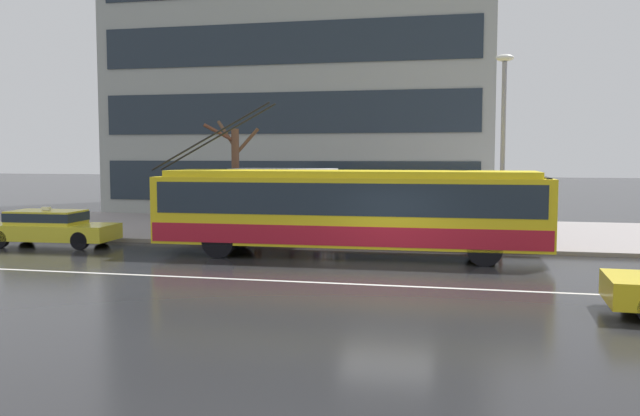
# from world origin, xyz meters

# --- Properties ---
(ground_plane) EXTENTS (160.00, 160.00, 0.00)m
(ground_plane) POSITION_xyz_m (0.00, 0.00, 0.00)
(ground_plane) COLOR #232325
(sidewalk_slab) EXTENTS (80.00, 10.00, 0.14)m
(sidewalk_slab) POSITION_xyz_m (0.00, 9.89, 0.07)
(sidewalk_slab) COLOR gray
(sidewalk_slab) RESTS_ON ground_plane
(lane_centre_line) EXTENTS (72.00, 0.14, 0.01)m
(lane_centre_line) POSITION_xyz_m (0.00, -1.20, 0.00)
(lane_centre_line) COLOR silver
(lane_centre_line) RESTS_ON ground_plane
(trolleybus) EXTENTS (12.74, 2.79, 4.93)m
(trolleybus) POSITION_xyz_m (-1.63, 3.29, 1.52)
(trolleybus) COLOR yellow
(trolleybus) RESTS_ON ground_plane
(taxi_queued_behind_bus) EXTENTS (4.64, 1.94, 1.39)m
(taxi_queued_behind_bus) POSITION_xyz_m (-12.45, 3.41, 0.70)
(taxi_queued_behind_bus) COLOR yellow
(taxi_queued_behind_bus) RESTS_ON ground_plane
(bus_shelter) EXTENTS (3.76, 1.89, 2.58)m
(bus_shelter) POSITION_xyz_m (-4.62, 6.62, 2.11)
(bus_shelter) COLOR gray
(bus_shelter) RESTS_ON sidewalk_slab
(pedestrian_at_shelter) EXTENTS (0.51, 0.51, 1.62)m
(pedestrian_at_shelter) POSITION_xyz_m (-2.68, 7.77, 1.09)
(pedestrian_at_shelter) COLOR #535345
(pedestrian_at_shelter) RESTS_ON sidewalk_slab
(pedestrian_approaching_curb) EXTENTS (1.33, 1.33, 2.03)m
(pedestrian_approaching_curb) POSITION_xyz_m (-5.46, 5.51, 1.78)
(pedestrian_approaching_curb) COLOR brown
(pedestrian_approaching_curb) RESTS_ON sidewalk_slab
(pedestrian_walking_past) EXTENTS (0.44, 0.44, 1.55)m
(pedestrian_walking_past) POSITION_xyz_m (-3.28, 6.04, 1.05)
(pedestrian_walking_past) COLOR #2E3052
(pedestrian_walking_past) RESTS_ON sidewalk_slab
(pedestrian_waiting_by_pole) EXTENTS (1.24, 1.24, 1.99)m
(pedestrian_waiting_by_pole) POSITION_xyz_m (-4.50, 7.14, 1.69)
(pedestrian_waiting_by_pole) COLOR #292552
(pedestrian_waiting_by_pole) RESTS_ON sidewalk_slab
(street_lamp) EXTENTS (0.60, 0.32, 6.45)m
(street_lamp) POSITION_xyz_m (3.20, 5.83, 3.97)
(street_lamp) COLOR gray
(street_lamp) RESTS_ON sidewalk_slab
(street_tree_bare) EXTENTS (2.04, 1.19, 4.46)m
(street_tree_bare) POSITION_xyz_m (-6.86, 7.26, 2.49)
(street_tree_bare) COLOR brown
(street_tree_bare) RESTS_ON sidewalk_slab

